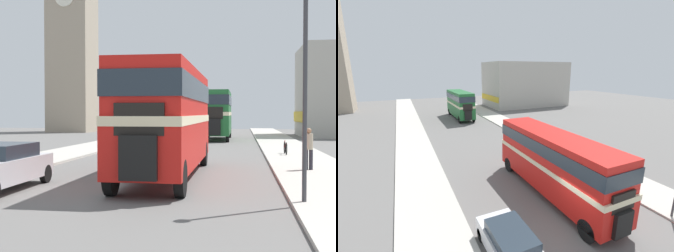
{
  "view_description": "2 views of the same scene",
  "coord_description": "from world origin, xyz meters",
  "views": [
    {
      "loc": [
        3.7,
        -14.2,
        2.46
      ],
      "look_at": [
        0.89,
        3.55,
        1.97
      ],
      "focal_mm": 50.0,
      "sensor_mm": 36.0,
      "label": 1
    },
    {
      "loc": [
        -7.54,
        -7.31,
        7.96
      ],
      "look_at": [
        0.89,
        10.52,
        2.99
      ],
      "focal_mm": 24.0,
      "sensor_mm": 36.0,
      "label": 2
    }
  ],
  "objects": [
    {
      "name": "pedestrian_walking",
      "position": [
        6.44,
        5.8,
        1.1
      ],
      "size": [
        0.35,
        0.35,
        1.73
      ],
      "color": "#282833",
      "rests_on": "sidewalk_right"
    },
    {
      "name": "street_lamp",
      "position": [
        5.34,
        -1.46,
        3.96
      ],
      "size": [
        0.36,
        0.36,
        5.86
      ],
      "color": "#38383D",
      "rests_on": "sidewalk_right"
    },
    {
      "name": "church_tower",
      "position": [
        -18.44,
        44.95,
        17.22
      ],
      "size": [
        5.7,
        5.7,
        33.67
      ],
      "color": "tan",
      "rests_on": "ground_plane"
    },
    {
      "name": "bicycle_on_pavement",
      "position": [
        6.18,
        13.28,
        0.48
      ],
      "size": [
        0.05,
        1.76,
        0.78
      ],
      "color": "black",
      "rests_on": "sidewalk_right"
    },
    {
      "name": "double_decker_bus",
      "position": [
        0.89,
        3.52,
        2.45
      ],
      "size": [
        2.4,
        10.58,
        4.09
      ],
      "color": "red",
      "rests_on": "ground_plane"
    },
    {
      "name": "ground_plane",
      "position": [
        0.0,
        0.0,
        0.0
      ],
      "size": [
        120.0,
        120.0,
        0.0
      ],
      "primitive_type": "plane",
      "color": "slate"
    },
    {
      "name": "bus_distant",
      "position": [
        1.42,
        29.59,
        2.65
      ],
      "size": [
        2.47,
        9.63,
        4.47
      ],
      "color": "#1E602D",
      "rests_on": "ground_plane"
    }
  ]
}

